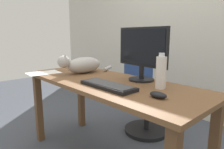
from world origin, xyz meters
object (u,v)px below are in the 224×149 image
at_px(office_chair, 145,97).
at_px(computer_mouse, 158,95).
at_px(keyboard, 108,85).
at_px(cat, 82,65).
at_px(water_bottle, 161,72).
at_px(monitor, 142,52).

relative_size(office_chair, computer_mouse, 8.39).
bearing_deg(keyboard, computer_mouse, 8.67).
relative_size(cat, computer_mouse, 5.59).
bearing_deg(office_chair, keyboard, -68.57).
relative_size(keyboard, water_bottle, 1.83).
xyz_separation_m(computer_mouse, water_bottle, (-0.11, 0.19, 0.09)).
xyz_separation_m(monitor, water_bottle, (0.24, -0.09, -0.11)).
distance_m(monitor, computer_mouse, 0.50).
xyz_separation_m(keyboard, computer_mouse, (0.37, 0.06, 0.00)).
bearing_deg(office_chair, computer_mouse, -48.14).
xyz_separation_m(keyboard, water_bottle, (0.26, 0.25, 0.10)).
bearing_deg(monitor, water_bottle, -20.95).
xyz_separation_m(office_chair, water_bottle, (0.59, -0.60, 0.44)).
bearing_deg(water_bottle, keyboard, -136.47).
relative_size(monitor, water_bottle, 2.00).
relative_size(keyboard, cat, 0.72).
relative_size(keyboard, computer_mouse, 4.00).
xyz_separation_m(office_chair, monitor, (0.35, -0.50, 0.55)).
bearing_deg(monitor, keyboard, -93.09).
xyz_separation_m(office_chair, keyboard, (0.33, -0.84, 0.34)).
distance_m(cat, water_bottle, 0.82).
bearing_deg(office_chair, monitor, -55.26).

